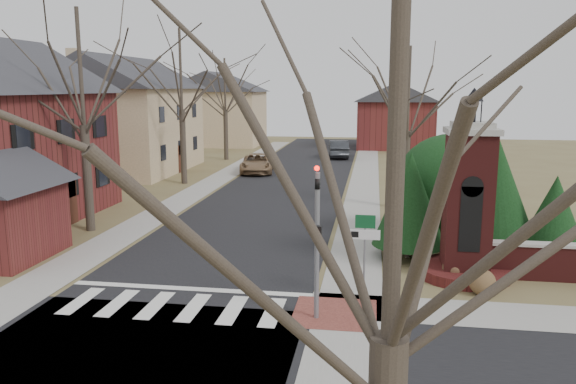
% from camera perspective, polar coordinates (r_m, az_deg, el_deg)
% --- Properties ---
extents(ground, '(120.00, 120.00, 0.00)m').
position_cam_1_polar(ground, '(16.82, -12.42, -12.33)').
color(ground, brown).
rests_on(ground, ground).
extents(main_street, '(8.00, 70.00, 0.01)m').
position_cam_1_polar(main_street, '(37.42, -0.29, 0.62)').
color(main_street, black).
rests_on(main_street, ground).
extents(cross_street, '(120.00, 8.00, 0.01)m').
position_cam_1_polar(cross_street, '(14.33, -16.91, -16.75)').
color(cross_street, black).
rests_on(cross_street, ground).
extents(crosswalk_zone, '(8.00, 2.20, 0.02)m').
position_cam_1_polar(crosswalk_zone, '(17.50, -11.47, -11.32)').
color(crosswalk_zone, silver).
rests_on(crosswalk_zone, ground).
extents(stop_bar, '(8.00, 0.35, 0.02)m').
position_cam_1_polar(stop_bar, '(18.82, -9.89, -9.68)').
color(stop_bar, silver).
rests_on(stop_bar, ground).
extents(sidewalk_right_main, '(2.00, 60.00, 0.02)m').
position_cam_1_polar(sidewalk_right_main, '(36.97, 7.69, 0.41)').
color(sidewalk_right_main, gray).
rests_on(sidewalk_right_main, ground).
extents(sidewalk_left, '(2.00, 60.00, 0.02)m').
position_cam_1_polar(sidewalk_left, '(38.57, -7.95, 0.83)').
color(sidewalk_left, gray).
rests_on(sidewalk_left, ground).
extents(curb_apron, '(2.40, 2.40, 0.02)m').
position_cam_1_polar(curb_apron, '(16.73, 4.78, -12.19)').
color(curb_apron, brown).
rests_on(curb_apron, ground).
extents(traffic_signal_pole, '(0.28, 0.41, 4.50)m').
position_cam_1_polar(traffic_signal_pole, '(15.54, 2.97, -3.93)').
color(traffic_signal_pole, slate).
rests_on(traffic_signal_pole, ground).
extents(sign_post, '(0.90, 0.07, 2.75)m').
position_cam_1_polar(sign_post, '(17.00, 7.79, -4.96)').
color(sign_post, slate).
rests_on(sign_post, ground).
extents(brick_gate_monument, '(3.20, 3.20, 6.47)m').
position_cam_1_polar(brick_gate_monument, '(20.12, 17.72, -2.30)').
color(brick_gate_monument, '#511918').
rests_on(brick_gate_monument, ground).
extents(house_stucco_left, '(9.80, 12.80, 9.28)m').
position_cam_1_polar(house_stucco_left, '(45.71, -16.39, 7.80)').
color(house_stucco_left, beige).
rests_on(house_stucco_left, ground).
extents(house_distant_left, '(10.80, 8.80, 8.53)m').
position_cam_1_polar(house_distant_left, '(64.92, -7.26, 8.53)').
color(house_distant_left, beige).
rests_on(house_distant_left, ground).
extents(house_distant_right, '(8.80, 8.80, 7.30)m').
position_cam_1_polar(house_distant_right, '(62.50, 10.85, 7.80)').
color(house_distant_right, maroon).
rests_on(house_distant_right, ground).
extents(evergreen_near, '(2.80, 2.80, 4.10)m').
position_cam_1_polar(evergreen_near, '(21.85, 12.28, -0.69)').
color(evergreen_near, '#473D33').
rests_on(evergreen_near, ground).
extents(evergreen_mid, '(3.40, 3.40, 4.70)m').
position_cam_1_polar(evergreen_mid, '(23.41, 20.22, 0.39)').
color(evergreen_mid, '#473D33').
rests_on(evergreen_mid, ground).
extents(evergreen_far, '(2.40, 2.40, 3.30)m').
position_cam_1_polar(evergreen_far, '(23.08, 25.46, -1.91)').
color(evergreen_far, '#473D33').
rests_on(evergreen_far, ground).
extents(evergreen_mass, '(4.80, 4.80, 4.80)m').
position_cam_1_polar(evergreen_mass, '(24.46, 16.15, 0.56)').
color(evergreen_mass, black).
rests_on(evergreen_mass, ground).
extents(bare_tree_0, '(8.05, 8.05, 11.15)m').
position_cam_1_polar(bare_tree_0, '(26.70, -20.41, 12.55)').
color(bare_tree_0, '#473D33').
rests_on(bare_tree_0, ground).
extents(bare_tree_1, '(8.40, 8.40, 11.64)m').
position_cam_1_polar(bare_tree_1, '(38.61, -10.88, 12.70)').
color(bare_tree_1, '#473D33').
rests_on(bare_tree_1, ground).
extents(bare_tree_2, '(7.35, 7.35, 10.19)m').
position_cam_1_polar(bare_tree_2, '(51.16, -6.44, 11.13)').
color(bare_tree_2, '#473D33').
rests_on(bare_tree_2, ground).
extents(bare_tree_3, '(7.00, 7.00, 9.70)m').
position_cam_1_polar(bare_tree_3, '(30.45, 12.18, 10.75)').
color(bare_tree_3, '#473D33').
rests_on(bare_tree_3, ground).
extents(bare_tree_4, '(6.65, 6.65, 9.21)m').
position_cam_1_polar(bare_tree_4, '(5.41, 11.11, 9.09)').
color(bare_tree_4, '#473D33').
rests_on(bare_tree_4, ground).
extents(pickup_truck, '(3.08, 5.48, 1.44)m').
position_cam_1_polar(pickup_truck, '(43.32, -3.14, 2.93)').
color(pickup_truck, '#8D6E4D').
rests_on(pickup_truck, ground).
extents(distant_car, '(2.26, 5.09, 1.63)m').
position_cam_1_polar(distant_car, '(52.85, 5.17, 4.38)').
color(distant_car, '#2E3135').
rests_on(distant_car, ground).
extents(dry_shrub_left, '(0.77, 0.77, 0.77)m').
position_cam_1_polar(dry_shrub_left, '(20.15, 16.47, -7.46)').
color(dry_shrub_left, brown).
rests_on(dry_shrub_left, ground).
extents(dry_shrub_right, '(0.83, 0.83, 0.83)m').
position_cam_1_polar(dry_shrub_right, '(18.97, 19.14, -8.65)').
color(dry_shrub_right, brown).
rests_on(dry_shrub_right, ground).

